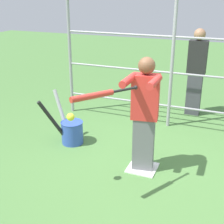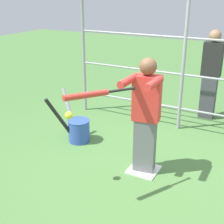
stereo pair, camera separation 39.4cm
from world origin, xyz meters
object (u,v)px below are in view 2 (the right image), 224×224
baseball_bat_swinging (93,94)px  bystander_behind_fence (211,74)px  bat_bucket (78,129)px  batter (146,114)px  softball_in_flight (69,115)px

baseball_bat_swinging → bystander_behind_fence: size_ratio=0.46×
baseball_bat_swinging → bystander_behind_fence: bystander_behind_fence is taller
bat_bucket → baseball_bat_swinging: bearing=131.5°
batter → bat_bucket: batter is taller
batter → softball_in_flight: bearing=46.5°
batter → bystander_behind_fence: bearing=-97.7°
batter → baseball_bat_swinging: 1.02m
batter → bystander_behind_fence: bystander_behind_fence is taller
batter → bystander_behind_fence: 2.41m
baseball_bat_swinging → softball_in_flight: bearing=-17.7°
batter → bat_bucket: (1.32, -0.33, -0.64)m
batter → bat_bucket: bearing=-14.1°
baseball_bat_swinging → bat_bucket: baseball_bat_swinging is taller
batter → bat_bucket: size_ratio=1.86×
softball_in_flight → baseball_bat_swinging: bearing=162.3°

